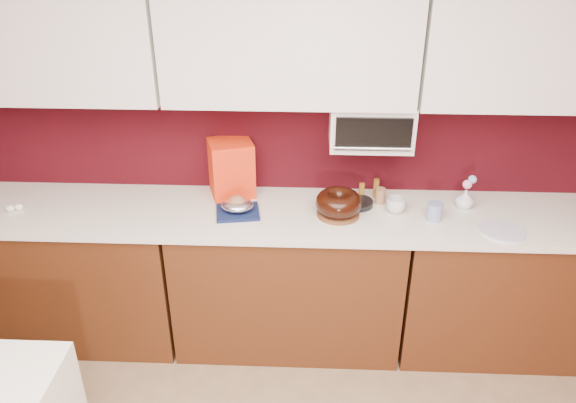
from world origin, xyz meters
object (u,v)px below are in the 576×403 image
(flower_vase, at_px, (465,198))
(coffee_mug, at_px, (396,204))
(blue_jar, at_px, (435,211))
(toaster_oven, at_px, (371,124))
(foil_ham_nest, at_px, (237,205))
(bundt_cake, at_px, (339,203))
(pandoro_box, at_px, (231,168))

(flower_vase, bearing_deg, coffee_mug, -169.94)
(coffee_mug, bearing_deg, blue_jar, -20.59)
(toaster_oven, distance_m, foil_ham_nest, 0.87)
(toaster_oven, height_order, foil_ham_nest, toaster_oven)
(bundt_cake, bearing_deg, foil_ham_nest, -179.31)
(bundt_cake, relative_size, pandoro_box, 0.77)
(foil_ham_nest, height_order, blue_jar, blue_jar)
(flower_vase, bearing_deg, bundt_cake, -170.40)
(pandoro_box, relative_size, coffee_mug, 3.18)
(toaster_oven, distance_m, coffee_mug, 0.47)
(bundt_cake, height_order, foil_ham_nest, bundt_cake)
(foil_ham_nest, bearing_deg, pandoro_box, 103.88)
(toaster_oven, bearing_deg, blue_jar, -30.78)
(coffee_mug, bearing_deg, flower_vase, 10.06)
(foil_ham_nest, bearing_deg, blue_jar, -0.91)
(pandoro_box, distance_m, flower_vase, 1.36)
(bundt_cake, height_order, blue_jar, bundt_cake)
(foil_ham_nest, relative_size, coffee_mug, 1.71)
(coffee_mug, xyz_separation_m, flower_vase, (0.40, 0.07, 0.01))
(foil_ham_nest, bearing_deg, flower_vase, 5.73)
(pandoro_box, relative_size, flower_vase, 2.66)
(bundt_cake, bearing_deg, flower_vase, 9.60)
(bundt_cake, bearing_deg, coffee_mug, 9.03)
(toaster_oven, relative_size, blue_jar, 4.48)
(toaster_oven, xyz_separation_m, blue_jar, (0.36, -0.21, -0.42))
(foil_ham_nest, distance_m, blue_jar, 1.09)
(bundt_cake, bearing_deg, blue_jar, -2.62)
(coffee_mug, bearing_deg, bundt_cake, -170.97)
(toaster_oven, height_order, pandoro_box, toaster_oven)
(bundt_cake, distance_m, blue_jar, 0.53)
(toaster_oven, distance_m, bundt_cake, 0.47)
(foil_ham_nest, xyz_separation_m, coffee_mug, (0.89, 0.06, -0.00))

